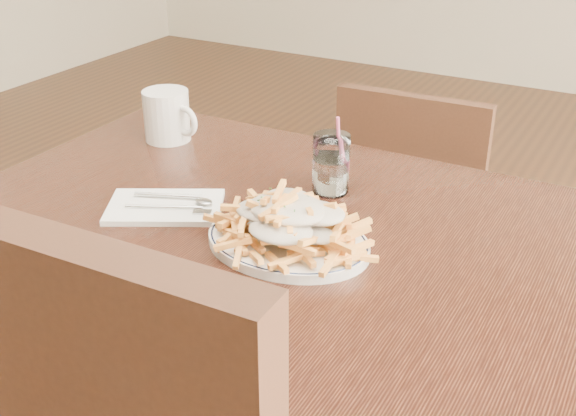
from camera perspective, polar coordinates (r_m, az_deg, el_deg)
The scene contains 8 objects.
table at distance 1.25m, azimuth -0.34°, elevation -4.71°, with size 1.20×0.80×0.75m.
chair_far at distance 1.92m, azimuth 9.97°, elevation -0.42°, with size 0.39×0.39×0.81m.
fries_plate at distance 1.15m, azimuth 0.00°, elevation -2.69°, with size 0.33×0.31×0.02m.
loaded_fries at distance 1.13m, azimuth 0.00°, elevation -0.61°, with size 0.28×0.24×0.07m.
napkin at distance 1.29m, azimuth -9.69°, elevation 0.09°, with size 0.20×0.13×0.01m, color white.
cutlery at distance 1.29m, azimuth -9.58°, elevation 0.49°, with size 0.17×0.12×0.01m.
water_glass at distance 1.32m, azimuth 3.42°, elevation 3.25°, with size 0.07×0.07×0.15m.
coffee_mug at distance 1.58m, azimuth -9.49°, elevation 7.20°, with size 0.14×0.10×0.11m.
Camera 1 is at (0.53, -0.93, 1.33)m, focal length 45.00 mm.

